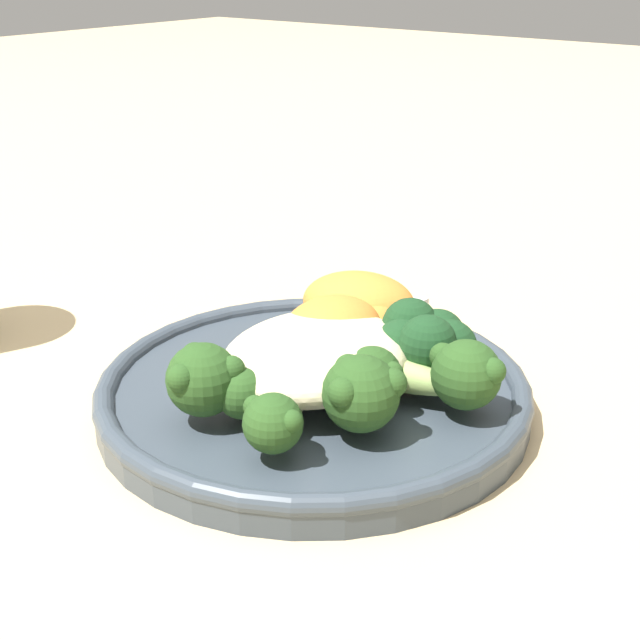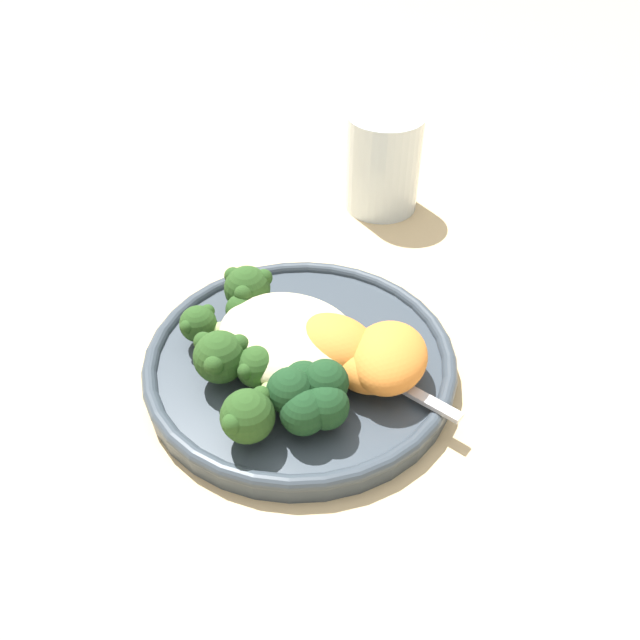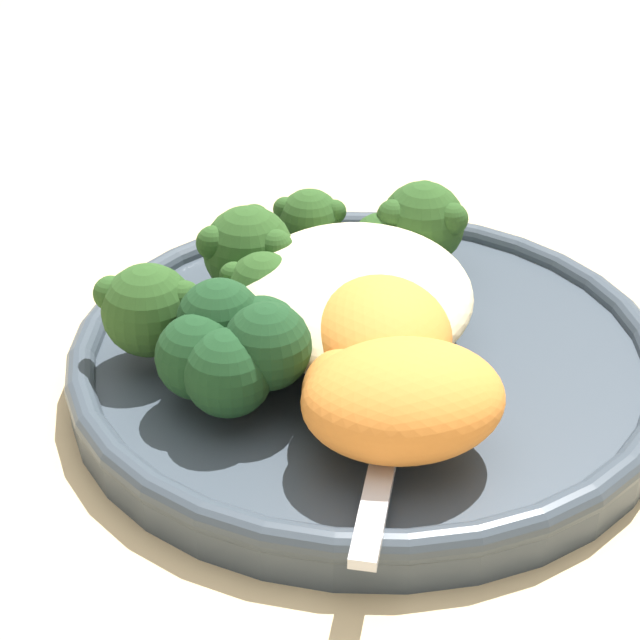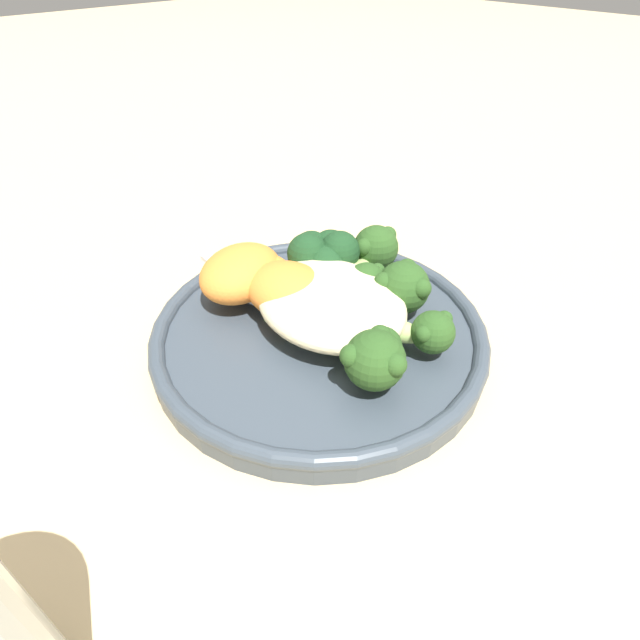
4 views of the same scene
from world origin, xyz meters
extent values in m
plane|color=#D6B784|center=(0.00, 0.00, 0.00)|extent=(4.00, 4.00, 0.00)
cylinder|color=#38424C|center=(0.01, 0.00, 0.01)|extent=(0.24, 0.24, 0.02)
torus|color=#38424C|center=(0.01, 0.00, 0.02)|extent=(0.25, 0.25, 0.01)
ellipsoid|color=beige|center=(0.00, -0.01, 0.04)|extent=(0.11, 0.10, 0.03)
ellipsoid|color=#9EBC66|center=(-0.01, 0.01, 0.03)|extent=(0.10, 0.03, 0.01)
sphere|color=#284C1E|center=(-0.06, 0.02, 0.04)|extent=(0.04, 0.04, 0.04)
sphere|color=#284C1E|center=(-0.06, 0.03, 0.05)|extent=(0.01, 0.01, 0.01)
sphere|color=#284C1E|center=(-0.08, 0.02, 0.05)|extent=(0.01, 0.01, 0.01)
sphere|color=#284C1E|center=(-0.06, 0.01, 0.05)|extent=(0.01, 0.01, 0.01)
ellipsoid|color=#9EBC66|center=(-0.02, 0.01, 0.03)|extent=(0.07, 0.02, 0.02)
sphere|color=#284C1E|center=(-0.05, 0.00, 0.04)|extent=(0.03, 0.03, 0.03)
sphere|color=#284C1E|center=(-0.05, 0.02, 0.04)|extent=(0.01, 0.01, 0.01)
sphere|color=#284C1E|center=(-0.05, -0.01, 0.04)|extent=(0.01, 0.01, 0.01)
ellipsoid|color=#9EBC66|center=(-0.03, -0.01, 0.03)|extent=(0.09, 0.06, 0.02)
sphere|color=#284C1E|center=(-0.07, -0.03, 0.04)|extent=(0.03, 0.03, 0.03)
sphere|color=#284C1E|center=(-0.07, -0.02, 0.04)|extent=(0.01, 0.01, 0.01)
sphere|color=#284C1E|center=(-0.07, -0.05, 0.04)|extent=(0.01, 0.01, 0.01)
ellipsoid|color=#9EBC66|center=(0.00, -0.01, 0.03)|extent=(0.07, 0.10, 0.02)
sphere|color=#284C1E|center=(-0.03, -0.06, 0.04)|extent=(0.04, 0.04, 0.04)
sphere|color=#284C1E|center=(-0.02, -0.04, 0.05)|extent=(0.02, 0.02, 0.02)
sphere|color=#284C1E|center=(-0.04, -0.06, 0.05)|extent=(0.02, 0.02, 0.02)
sphere|color=#284C1E|center=(-0.02, -0.07, 0.05)|extent=(0.02, 0.02, 0.02)
ellipsoid|color=#9EBC66|center=(0.01, -0.01, 0.03)|extent=(0.03, 0.07, 0.02)
sphere|color=#284C1E|center=(0.00, -0.04, 0.04)|extent=(0.03, 0.03, 0.03)
sphere|color=#284C1E|center=(0.00, -0.03, 0.04)|extent=(0.01, 0.01, 0.01)
sphere|color=#284C1E|center=(0.00, -0.06, 0.04)|extent=(0.01, 0.01, 0.01)
ellipsoid|color=#9EBC66|center=(0.02, -0.03, 0.03)|extent=(0.04, 0.11, 0.02)
sphere|color=#284C1E|center=(0.03, -0.09, 0.04)|extent=(0.04, 0.04, 0.04)
sphere|color=#284C1E|center=(0.03, -0.07, 0.05)|extent=(0.01, 0.01, 0.01)
sphere|color=#284C1E|center=(0.03, -0.10, 0.05)|extent=(0.01, 0.01, 0.01)
ellipsoid|color=orange|center=(0.03, 0.01, 0.04)|extent=(0.08, 0.07, 0.04)
ellipsoid|color=orange|center=(0.07, 0.02, 0.04)|extent=(0.08, 0.09, 0.04)
ellipsoid|color=orange|center=(0.07, 0.00, 0.04)|extent=(0.05, 0.05, 0.03)
sphere|color=#193D1E|center=(0.06, -0.05, 0.04)|extent=(0.03, 0.03, 0.03)
sphere|color=#193D1E|center=(0.05, -0.03, 0.05)|extent=(0.03, 0.03, 0.03)
sphere|color=#193D1E|center=(0.04, -0.04, 0.04)|extent=(0.03, 0.03, 0.03)
sphere|color=#193D1E|center=(0.04, -0.05, 0.05)|extent=(0.03, 0.03, 0.03)
sphere|color=#193D1E|center=(0.05, -0.06, 0.04)|extent=(0.03, 0.03, 0.03)
cube|color=silver|center=(0.11, 0.01, 0.02)|extent=(0.06, 0.01, 0.00)
ellipsoid|color=silver|center=(0.06, 0.01, 0.03)|extent=(0.04, 0.03, 0.01)
camera|label=1|loc=(-0.35, -0.28, 0.25)|focal=50.00mm
camera|label=2|loc=(0.22, -0.28, 0.36)|focal=35.00mm
camera|label=3|loc=(0.38, 0.03, 0.26)|focal=60.00mm
camera|label=4|loc=(-0.20, 0.20, 0.25)|focal=28.00mm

